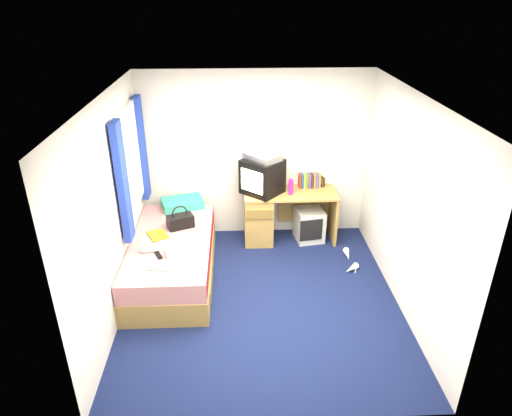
{
  "coord_description": "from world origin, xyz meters",
  "views": [
    {
      "loc": [
        -0.27,
        -4.4,
        3.37
      ],
      "look_at": [
        -0.03,
        0.7,
        0.87
      ],
      "focal_mm": 32.0,
      "sensor_mm": 36.0,
      "label": 1
    }
  ],
  "objects_px": {
    "pillow": "(183,203)",
    "storage_cube": "(309,225)",
    "remote_control": "(159,255)",
    "crt_tv": "(262,176)",
    "towel": "(182,249)",
    "magazine": "(158,235)",
    "water_bottle": "(151,249)",
    "handbag": "(180,221)",
    "colour_swatch_fan": "(159,269)",
    "white_heels": "(349,261)",
    "bed": "(172,258)",
    "picture_frame": "(322,181)",
    "desk": "(271,214)",
    "pink_water_bottle": "(291,187)",
    "aerosol_can": "(280,186)",
    "vcr": "(263,157)"
  },
  "relations": [
    {
      "from": "desk",
      "to": "water_bottle",
      "type": "xyz_separation_m",
      "value": [
        -1.51,
        -1.19,
        0.17
      ]
    },
    {
      "from": "storage_cube",
      "to": "white_heels",
      "type": "height_order",
      "value": "storage_cube"
    },
    {
      "from": "picture_frame",
      "to": "white_heels",
      "type": "bearing_deg",
      "value": -91.82
    },
    {
      "from": "crt_tv",
      "to": "towel",
      "type": "xyz_separation_m",
      "value": [
        -1.01,
        -1.23,
        -0.4
      ]
    },
    {
      "from": "handbag",
      "to": "pink_water_bottle",
      "type": "bearing_deg",
      "value": -4.71
    },
    {
      "from": "towel",
      "to": "water_bottle",
      "type": "xyz_separation_m",
      "value": [
        -0.38,
        0.05,
        -0.02
      ]
    },
    {
      "from": "water_bottle",
      "to": "white_heels",
      "type": "xyz_separation_m",
      "value": [
        2.52,
        0.46,
        -0.54
      ]
    },
    {
      "from": "vcr",
      "to": "white_heels",
      "type": "distance_m",
      "value": 1.83
    },
    {
      "from": "vcr",
      "to": "handbag",
      "type": "bearing_deg",
      "value": -104.88
    },
    {
      "from": "towel",
      "to": "white_heels",
      "type": "relative_size",
      "value": 0.56
    },
    {
      "from": "desk",
      "to": "magazine",
      "type": "height_order",
      "value": "desk"
    },
    {
      "from": "bed",
      "to": "desk",
      "type": "height_order",
      "value": "desk"
    },
    {
      "from": "pillow",
      "to": "pink_water_bottle",
      "type": "bearing_deg",
      "value": -3.34
    },
    {
      "from": "desk",
      "to": "aerosol_can",
      "type": "xyz_separation_m",
      "value": [
        0.13,
        0.01,
        0.43
      ]
    },
    {
      "from": "handbag",
      "to": "colour_swatch_fan",
      "type": "xyz_separation_m",
      "value": [
        -0.14,
        -0.99,
        -0.08
      ]
    },
    {
      "from": "storage_cube",
      "to": "desk",
      "type": "bearing_deg",
      "value": 167.02
    },
    {
      "from": "vcr",
      "to": "towel",
      "type": "height_order",
      "value": "vcr"
    },
    {
      "from": "magazine",
      "to": "colour_swatch_fan",
      "type": "xyz_separation_m",
      "value": [
        0.12,
        -0.77,
        -0.0
      ]
    },
    {
      "from": "towel",
      "to": "magazine",
      "type": "bearing_deg",
      "value": 129.15
    },
    {
      "from": "pillow",
      "to": "water_bottle",
      "type": "relative_size",
      "value": 2.78
    },
    {
      "from": "pink_water_bottle",
      "to": "aerosol_can",
      "type": "xyz_separation_m",
      "value": [
        -0.14,
        0.09,
        -0.02
      ]
    },
    {
      "from": "aerosol_can",
      "to": "colour_swatch_fan",
      "type": "xyz_separation_m",
      "value": [
        -1.49,
        -1.58,
        -0.29
      ]
    },
    {
      "from": "water_bottle",
      "to": "vcr",
      "type": "bearing_deg",
      "value": 40.63
    },
    {
      "from": "bed",
      "to": "crt_tv",
      "type": "bearing_deg",
      "value": 37.27
    },
    {
      "from": "remote_control",
      "to": "crt_tv",
      "type": "bearing_deg",
      "value": 19.51
    },
    {
      "from": "desk",
      "to": "pink_water_bottle",
      "type": "xyz_separation_m",
      "value": [
        0.27,
        -0.08,
        0.45
      ]
    },
    {
      "from": "pillow",
      "to": "handbag",
      "type": "bearing_deg",
      "value": -87.08
    },
    {
      "from": "picture_frame",
      "to": "handbag",
      "type": "xyz_separation_m",
      "value": [
        -1.97,
        -0.78,
        -0.19
      ]
    },
    {
      "from": "bed",
      "to": "remote_control",
      "type": "xyz_separation_m",
      "value": [
        -0.09,
        -0.38,
        0.28
      ]
    },
    {
      "from": "crt_tv",
      "to": "magazine",
      "type": "distance_m",
      "value": 1.64
    },
    {
      "from": "water_bottle",
      "to": "aerosol_can",
      "type": "bearing_deg",
      "value": 36.17
    },
    {
      "from": "vcr",
      "to": "towel",
      "type": "bearing_deg",
      "value": -82.26
    },
    {
      "from": "pillow",
      "to": "handbag",
      "type": "height_order",
      "value": "handbag"
    },
    {
      "from": "handbag",
      "to": "white_heels",
      "type": "bearing_deg",
      "value": -27.15
    },
    {
      "from": "crt_tv",
      "to": "remote_control",
      "type": "xyz_separation_m",
      "value": [
        -1.28,
        -1.28,
        -0.44
      ]
    },
    {
      "from": "pillow",
      "to": "storage_cube",
      "type": "height_order",
      "value": "pillow"
    },
    {
      "from": "pillow",
      "to": "towel",
      "type": "distance_m",
      "value": 1.25
    },
    {
      "from": "crt_tv",
      "to": "towel",
      "type": "height_order",
      "value": "crt_tv"
    },
    {
      "from": "desk",
      "to": "handbag",
      "type": "bearing_deg",
      "value": -154.41
    },
    {
      "from": "bed",
      "to": "white_heels",
      "type": "xyz_separation_m",
      "value": [
        2.32,
        0.17,
        -0.23
      ]
    },
    {
      "from": "colour_swatch_fan",
      "to": "handbag",
      "type": "bearing_deg",
      "value": 81.71
    },
    {
      "from": "picture_frame",
      "to": "aerosol_can",
      "type": "bearing_deg",
      "value": 179.01
    },
    {
      "from": "water_bottle",
      "to": "white_heels",
      "type": "distance_m",
      "value": 2.61
    },
    {
      "from": "water_bottle",
      "to": "colour_swatch_fan",
      "type": "height_order",
      "value": "water_bottle"
    },
    {
      "from": "aerosol_can",
      "to": "magazine",
      "type": "distance_m",
      "value": 1.83
    },
    {
      "from": "desk",
      "to": "handbag",
      "type": "xyz_separation_m",
      "value": [
        -1.22,
        -0.58,
        0.22
      ]
    },
    {
      "from": "pillow",
      "to": "white_heels",
      "type": "height_order",
      "value": "pillow"
    },
    {
      "from": "colour_swatch_fan",
      "to": "bed",
      "type": "bearing_deg",
      "value": 85.66
    },
    {
      "from": "pillow",
      "to": "aerosol_can",
      "type": "height_order",
      "value": "aerosol_can"
    },
    {
      "from": "bed",
      "to": "water_bottle",
      "type": "bearing_deg",
      "value": -124.81
    }
  ]
}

